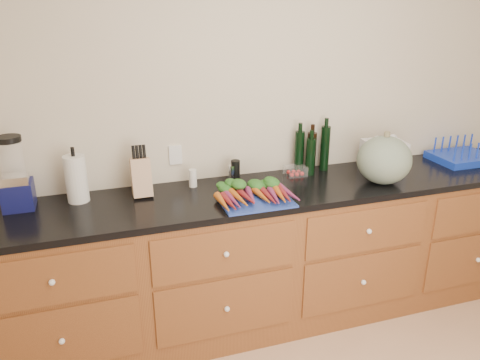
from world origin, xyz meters
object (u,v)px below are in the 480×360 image
object	(u,v)px
knife_block	(141,177)
tomato_box	(295,171)
dish_rack	(462,156)
carrots	(253,193)
squash	(384,160)
cutting_board	(255,201)
blender_appliance	(15,178)
paper_towel	(76,179)

from	to	relation	value
knife_block	tomato_box	bearing A→B (deg)	1.71
tomato_box	dish_rack	xyz separation A→B (m)	(1.27, -0.09, 0.01)
carrots	squash	bearing A→B (deg)	-0.20
tomato_box	cutting_board	bearing A→B (deg)	-140.31
cutting_board	squash	size ratio (longest dim) A/B	1.21
carrots	blender_appliance	size ratio (longest dim) A/B	1.08
knife_block	tomato_box	world-z (taller)	knife_block
cutting_board	dish_rack	bearing A→B (deg)	8.20
knife_block	dish_rack	bearing A→B (deg)	-1.51
paper_towel	carrots	bearing A→B (deg)	-15.93
cutting_board	tomato_box	world-z (taller)	tomato_box
squash	knife_block	distance (m)	1.50
blender_appliance	cutting_board	bearing A→B (deg)	-13.91
tomato_box	knife_block	bearing A→B (deg)	-178.29
dish_rack	tomato_box	bearing A→B (deg)	175.94
cutting_board	paper_towel	size ratio (longest dim) A/B	1.50
squash	paper_towel	xyz separation A→B (m)	(-1.84, 0.28, -0.02)
cutting_board	blender_appliance	size ratio (longest dim) A/B	0.99
carrots	paper_towel	size ratio (longest dim) A/B	1.63
tomato_box	paper_towel	bearing A→B (deg)	-179.58
carrots	cutting_board	bearing A→B (deg)	-90.00
carrots	tomato_box	xyz separation A→B (m)	(0.40, 0.29, -0.01)
carrots	tomato_box	world-z (taller)	carrots
knife_block	squash	bearing A→B (deg)	-9.98
squash	knife_block	size ratio (longest dim) A/B	1.50
knife_block	blender_appliance	bearing A→B (deg)	178.49
paper_towel	tomato_box	bearing A→B (deg)	0.42
squash	tomato_box	world-z (taller)	squash
knife_block	cutting_board	bearing A→B (deg)	-26.22
blender_appliance	knife_block	world-z (taller)	blender_appliance
carrots	knife_block	world-z (taller)	knife_block
knife_block	dish_rack	distance (m)	2.28
cutting_board	knife_block	distance (m)	0.69
squash	dish_rack	distance (m)	0.83
squash	knife_block	xyz separation A→B (m)	(-1.48, 0.26, -0.04)
carrots	knife_block	distance (m)	0.67
blender_appliance	knife_block	xyz separation A→B (m)	(0.67, -0.02, -0.07)
carrots	blender_appliance	distance (m)	1.32
cutting_board	squash	xyz separation A→B (m)	(0.87, 0.04, 0.15)
carrots	squash	distance (m)	0.88
carrots	blender_appliance	bearing A→B (deg)	167.91
paper_towel	dish_rack	world-z (taller)	paper_towel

